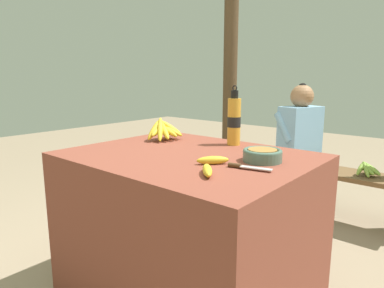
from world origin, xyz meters
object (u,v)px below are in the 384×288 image
Objects in this scene: water_bottle at (234,121)px; knife at (243,166)px; loose_banana_front at (207,170)px; loose_banana_side at (213,160)px; seated_vendor at (295,139)px; support_post_near at (230,72)px; wooden_bench at (302,172)px; banana_bunch_green at (368,168)px; serving_bowl at (262,154)px; banana_bunch_ripe at (164,129)px.

water_bottle is 1.77× the size of knife.
loose_banana_side is (-0.08, 0.15, -0.00)m from loose_banana_front.
loose_banana_side is 1.63m from seated_vendor.
loose_banana_front is 2.45m from support_post_near.
wooden_bench is at bearing -16.88° from support_post_near.
banana_bunch_green is at bearing 73.01° from knife.
serving_bowl is at bearing 126.38° from seated_vendor.
loose_banana_front is 0.18m from knife.
serving_bowl is 2.21m from support_post_near.
knife is at bearing -52.12° from water_bottle.
support_post_near is (-0.62, 1.62, 0.36)m from banana_bunch_ripe.
serving_bowl is 0.34m from loose_banana_front.
wooden_bench is (-0.07, 1.18, -0.56)m from water_bottle.
water_bottle is 1.31m from wooden_bench.
banana_bunch_green is at bearing 0.20° from wooden_bench.
knife is (0.14, 0.02, -0.01)m from loose_banana_side.
serving_bowl reaches higher than banana_bunch_green.
loose_banana_side is (0.58, -0.28, -0.05)m from banana_bunch_ripe.
water_bottle is 0.64m from loose_banana_front.
seated_vendor reaches higher than knife.
wooden_bench is (-0.24, 1.61, -0.45)m from loose_banana_side.
knife is at bearing 70.53° from loose_banana_front.
seated_vendor is at bearing 93.60° from knife.
seated_vendor is (0.27, 1.31, -0.21)m from banana_bunch_ripe.
seated_vendor reaches higher than banana_bunch_green.
knife is 1.69m from wooden_bench.
banana_bunch_green is (0.18, 1.76, -0.33)m from loose_banana_front.
support_post_near is (-1.47, 0.29, 0.73)m from banana_bunch_green.
water_bottle is 2.53× the size of loose_banana_side.
serving_bowl is 1.47m from banana_bunch_green.
water_bottle is (-0.31, 0.24, 0.10)m from serving_bowl.
support_post_near is (-1.28, 2.04, 0.41)m from loose_banana_front.
water_bottle is 0.14× the size of support_post_near.
knife is (0.72, -0.26, -0.06)m from banana_bunch_ripe.
serving_bowl is 0.16× the size of seated_vendor.
seated_vendor reaches higher than loose_banana_side.
support_post_near reaches higher than water_bottle.
seated_vendor is 0.60m from banana_bunch_green.
wooden_bench is 1.31m from support_post_near.
water_bottle is 2.40× the size of loose_banana_front.
loose_banana_front is 1.79m from banana_bunch_green.
banana_bunch_green is (0.27, 1.61, -0.33)m from loose_banana_side.
loose_banana_front reaches higher than knife.
loose_banana_side is 0.08× the size of wooden_bench.
banana_bunch_ripe is 1.53× the size of serving_bowl.
loose_banana_side is 0.12× the size of seated_vendor.
water_bottle reaches higher than banana_bunch_ripe.
seated_vendor is 1.10m from support_post_near.
seated_vendor reaches higher than banana_bunch_ripe.
wooden_bench is at bearing -146.92° from seated_vendor.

